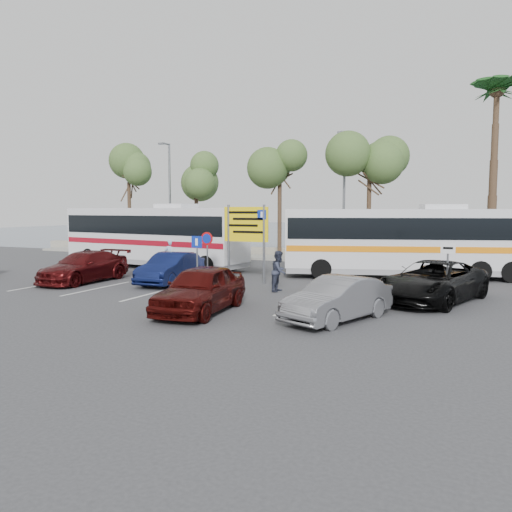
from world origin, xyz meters
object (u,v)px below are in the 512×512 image
at_px(car_red, 201,289).
at_px(car_silver_b, 338,299).
at_px(street_lamp_right, 344,190).
at_px(pedestrian_near, 170,256).
at_px(car_blue, 171,268).
at_px(direction_sign, 246,230).
at_px(coach_bus_left, 153,238).
at_px(street_lamp_left, 169,193).
at_px(car_maroon, 84,267).
at_px(suv_black, 433,282).
at_px(coach_bus_right, 405,244).
at_px(pedestrian_far, 279,271).

height_order(car_red, car_silver_b, car_red).
bearing_deg(street_lamp_right, pedestrian_near, -130.74).
bearing_deg(car_blue, direction_sign, 24.06).
bearing_deg(car_silver_b, coach_bus_left, 166.47).
relative_size(street_lamp_left, car_maroon, 1.64).
bearing_deg(direction_sign, pedestrian_near, 161.35).
height_order(street_lamp_right, coach_bus_left, street_lamp_right).
distance_m(street_lamp_right, suv_black, 14.11).
xyz_separation_m(street_lamp_right, direction_sign, (-2.00, -10.32, -2.17)).
distance_m(coach_bus_right, car_red, 12.41).
bearing_deg(coach_bus_right, pedestrian_far, -123.18).
bearing_deg(car_maroon, street_lamp_left, 106.35).
xyz_separation_m(direction_sign, car_silver_b, (5.91, -6.14, -1.76)).
distance_m(direction_sign, car_red, 7.05).
bearing_deg(street_lamp_left, coach_bus_left, -63.50).
xyz_separation_m(direction_sign, pedestrian_far, (2.32, -1.78, -1.58)).
height_order(street_lamp_left, car_blue, street_lamp_left).
distance_m(car_silver_b, pedestrian_near, 13.77).
height_order(direction_sign, car_blue, direction_sign).
relative_size(suv_black, car_silver_b, 1.33).
xyz_separation_m(coach_bus_left, car_maroon, (0.50, -6.21, -1.00)).
bearing_deg(street_lamp_right, street_lamp_left, 180.00).
relative_size(street_lamp_right, car_silver_b, 1.97).
bearing_deg(coach_bus_right, coach_bus_left, -174.71).
height_order(car_red, suv_black, car_red).
relative_size(direction_sign, pedestrian_far, 2.13).
distance_m(car_maroon, suv_black, 15.37).
xyz_separation_m(car_blue, pedestrian_near, (-2.34, 3.50, 0.18)).
xyz_separation_m(street_lamp_left, suv_black, (19.32, -12.02, -3.85)).
xyz_separation_m(car_silver_b, pedestrian_far, (-3.59, 4.35, 0.18)).
relative_size(coach_bus_left, suv_black, 2.23).
height_order(suv_black, car_silver_b, suv_black).
distance_m(coach_bus_right, car_blue, 11.44).
relative_size(street_lamp_right, car_maroon, 1.64).
height_order(car_blue, car_maroon, car_maroon).
bearing_deg(pedestrian_far, car_silver_b, -140.42).
distance_m(direction_sign, coach_bus_right, 7.99).
bearing_deg(car_red, pedestrian_far, 74.90).
relative_size(coach_bus_right, pedestrian_near, 6.69).
distance_m(coach_bus_left, pedestrian_far, 11.10).
bearing_deg(suv_black, car_red, -125.43).
relative_size(suv_black, pedestrian_far, 3.20).
bearing_deg(car_maroon, car_silver_b, -14.51).
bearing_deg(car_blue, suv_black, -5.40).
bearing_deg(car_silver_b, pedestrian_near, 166.39).
height_order(direction_sign, car_silver_b, direction_sign).
bearing_deg(street_lamp_right, coach_bus_left, -143.54).
distance_m(coach_bus_right, car_maroon, 15.48).
xyz_separation_m(car_blue, pedestrian_far, (5.33, -0.09, 0.14)).
bearing_deg(pedestrian_near, direction_sign, 126.09).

